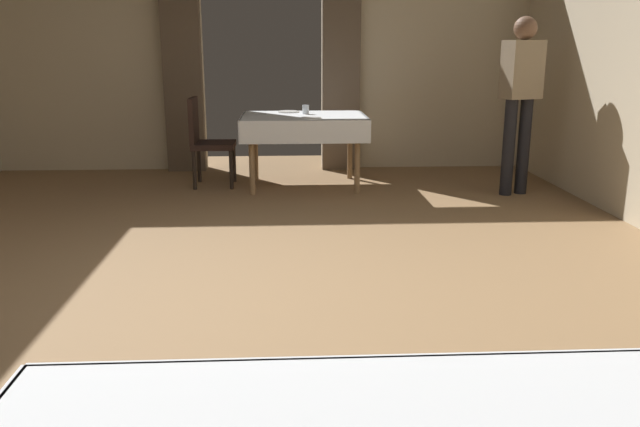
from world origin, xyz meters
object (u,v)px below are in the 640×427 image
plate_mid_c (288,112)px  chair_mid_left (206,138)px  plate_mid_b (311,118)px  person_waiter_by_doorway (521,91)px  dining_table_mid (304,124)px  glass_mid_a (306,109)px

plate_mid_c → chair_mid_left: bearing=-163.7°
plate_mid_b → person_waiter_by_doorway: bearing=-4.7°
plate_mid_b → plate_mid_c: bearing=109.0°
chair_mid_left → dining_table_mid: bearing=-4.1°
plate_mid_c → glass_mid_a: bearing=-47.6°
person_waiter_by_doorway → glass_mid_a: bearing=163.4°
glass_mid_a → plate_mid_b: glass_mid_a is taller
chair_mid_left → person_waiter_by_doorway: size_ratio=0.54×
plate_mid_b → glass_mid_a: bearing=95.1°
plate_mid_b → dining_table_mid: bearing=101.7°
dining_table_mid → plate_mid_c: bearing=115.6°
dining_table_mid → glass_mid_a: size_ratio=13.53×
plate_mid_c → dining_table_mid: bearing=-64.4°
chair_mid_left → person_waiter_by_doorway: person_waiter_by_doorway is taller
chair_mid_left → person_waiter_by_doorway: (3.12, -0.56, 0.51)m
dining_table_mid → person_waiter_by_doorway: (2.09, -0.49, 0.36)m
dining_table_mid → person_waiter_by_doorway: bearing=-13.1°
chair_mid_left → person_waiter_by_doorway: bearing=-10.2°
glass_mid_a → person_waiter_by_doorway: person_waiter_by_doorway is taller
dining_table_mid → plate_mid_c: (-0.16, 0.33, 0.09)m
dining_table_mid → chair_mid_left: size_ratio=1.39×
plate_mid_b → chair_mid_left: bearing=160.1°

